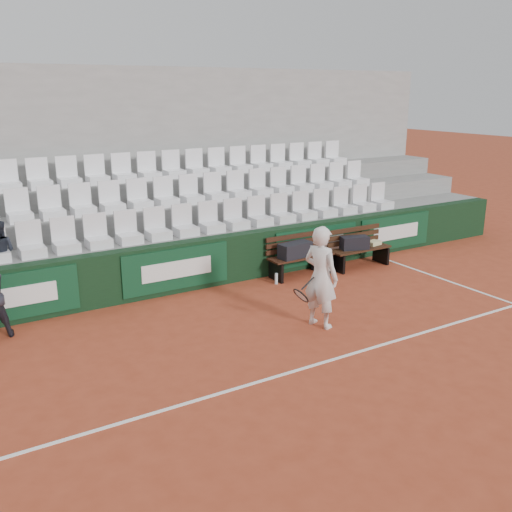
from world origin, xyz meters
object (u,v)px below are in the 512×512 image
(bench_right, at_px, (360,257))
(water_bottle_near, at_px, (276,279))
(water_bottle_far, at_px, (342,266))
(tennis_player, at_px, (321,277))
(sports_bag_right, at_px, (355,243))
(sports_bag_ground, at_px, (322,264))
(bench_left, at_px, (301,265))
(sports_bag_left, at_px, (295,250))

(bench_right, distance_m, water_bottle_near, 2.26)
(water_bottle_far, bearing_deg, tennis_player, -136.39)
(sports_bag_right, bearing_deg, water_bottle_far, -174.82)
(sports_bag_ground, bearing_deg, bench_left, -170.19)
(tennis_player, bearing_deg, sports_bag_ground, 51.70)
(sports_bag_left, distance_m, sports_bag_right, 1.52)
(bench_left, relative_size, water_bottle_far, 6.01)
(bench_left, distance_m, water_bottle_far, 0.99)
(bench_right, distance_m, sports_bag_left, 1.73)
(sports_bag_right, bearing_deg, tennis_player, -140.15)
(water_bottle_near, xyz_separation_m, water_bottle_far, (1.73, -0.02, 0.01))
(bench_left, relative_size, water_bottle_near, 6.51)
(bench_left, bearing_deg, tennis_player, -118.97)
(water_bottle_far, bearing_deg, bench_right, 4.02)
(sports_bag_ground, xyz_separation_m, water_bottle_far, (0.30, -0.33, -0.00))
(sports_bag_ground, relative_size, tennis_player, 0.24)
(sports_bag_left, distance_m, sports_bag_ground, 0.98)
(bench_left, height_order, sports_bag_ground, bench_left)
(sports_bag_left, xyz_separation_m, sports_bag_ground, (0.84, 0.14, -0.48))
(bench_right, bearing_deg, sports_bag_left, 174.85)
(bench_left, bearing_deg, sports_bag_ground, 9.81)
(sports_bag_ground, bearing_deg, bench_right, -19.31)
(bench_left, height_order, water_bottle_near, bench_left)
(bench_left, relative_size, sports_bag_left, 2.03)
(sports_bag_right, height_order, water_bottle_far, sports_bag_right)
(water_bottle_near, height_order, tennis_player, tennis_player)
(sports_bag_right, xyz_separation_m, tennis_player, (-2.64, -2.21, 0.28))
(bench_right, relative_size, tennis_player, 0.86)
(tennis_player, bearing_deg, bench_right, 38.14)
(water_bottle_near, distance_m, tennis_player, 2.39)
(bench_right, xyz_separation_m, sports_bag_right, (-0.17, -0.00, 0.37))
(bench_right, bearing_deg, sports_bag_ground, 160.69)
(sports_bag_left, xyz_separation_m, sports_bag_right, (1.51, -0.16, -0.01))
(water_bottle_far, xyz_separation_m, tennis_player, (-2.28, -2.17, 0.75))
(water_bottle_near, bearing_deg, sports_bag_ground, 12.17)
(bench_right, bearing_deg, water_bottle_near, -179.67)
(sports_bag_left, relative_size, water_bottle_far, 2.96)
(sports_bag_left, bearing_deg, sports_bag_ground, 9.56)
(sports_bag_ground, xyz_separation_m, water_bottle_near, (-1.42, -0.31, -0.01))
(sports_bag_ground, height_order, water_bottle_near, sports_bag_ground)
(sports_bag_left, bearing_deg, tennis_player, -115.64)
(bench_right, height_order, sports_bag_left, sports_bag_left)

